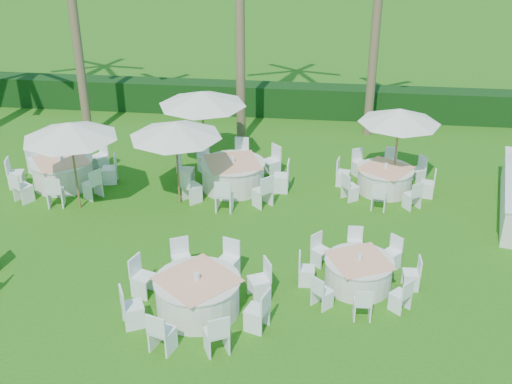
# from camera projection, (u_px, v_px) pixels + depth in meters

# --- Properties ---
(ground) EXTENTS (120.00, 120.00, 0.00)m
(ground) POSITION_uv_depth(u_px,v_px,m) (197.00, 287.00, 15.04)
(ground) COLOR #245E10
(ground) RESTS_ON ground
(hedge) EXTENTS (34.00, 1.00, 1.20)m
(hedge) POSITION_uv_depth(u_px,v_px,m) (256.00, 99.00, 25.39)
(hedge) COLOR black
(hedge) RESTS_ON ground
(banquet_table_b) EXTENTS (3.28, 3.28, 1.00)m
(banquet_table_b) POSITION_uv_depth(u_px,v_px,m) (198.00, 294.00, 14.06)
(banquet_table_b) COLOR silver
(banquet_table_b) RESTS_ON ground
(banquet_table_c) EXTENTS (2.81, 2.81, 0.86)m
(banquet_table_c) POSITION_uv_depth(u_px,v_px,m) (359.00, 272.00, 14.94)
(banquet_table_c) COLOR silver
(banquet_table_c) RESTS_ON ground
(banquet_table_d) EXTENTS (3.27, 3.27, 0.99)m
(banquet_table_d) POSITION_uv_depth(u_px,v_px,m) (63.00, 172.00, 19.71)
(banquet_table_d) COLOR silver
(banquet_table_d) RESTS_ON ground
(banquet_table_e) EXTENTS (3.42, 3.42, 1.03)m
(banquet_table_e) POSITION_uv_depth(u_px,v_px,m) (233.00, 174.00, 19.51)
(banquet_table_e) COLOR silver
(banquet_table_e) RESTS_ON ground
(banquet_table_f) EXTENTS (2.95, 2.95, 0.90)m
(banquet_table_f) POSITION_uv_depth(u_px,v_px,m) (385.00, 179.00, 19.38)
(banquet_table_f) COLOR silver
(banquet_table_f) RESTS_ON ground
(umbrella_a) EXTENTS (2.65, 2.65, 2.63)m
(umbrella_a) POSITION_uv_depth(u_px,v_px,m) (69.00, 130.00, 17.47)
(umbrella_a) COLOR brown
(umbrella_a) RESTS_ON ground
(umbrella_b) EXTENTS (2.64, 2.64, 2.52)m
(umbrella_b) POSITION_uv_depth(u_px,v_px,m) (175.00, 129.00, 17.80)
(umbrella_b) COLOR brown
(umbrella_b) RESTS_ON ground
(umbrella_c) EXTENTS (2.79, 2.79, 2.58)m
(umbrella_c) POSITION_uv_depth(u_px,v_px,m) (202.00, 98.00, 20.03)
(umbrella_c) COLOR brown
(umbrella_c) RESTS_ON ground
(umbrella_d) EXTENTS (2.43, 2.43, 2.53)m
(umbrella_d) POSITION_uv_depth(u_px,v_px,m) (400.00, 116.00, 18.75)
(umbrella_d) COLOR brown
(umbrella_d) RESTS_ON ground
(palm_b) EXTENTS (4.41, 4.06, 8.78)m
(palm_b) POSITION_uv_depth(u_px,v_px,m) (72.00, 1.00, 21.29)
(palm_b) COLOR brown
(palm_b) RESTS_ON ground
(palm_d) EXTENTS (4.39, 4.21, 7.40)m
(palm_d) POSITION_uv_depth(u_px,v_px,m) (376.00, 21.00, 21.82)
(palm_d) COLOR brown
(palm_d) RESTS_ON ground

